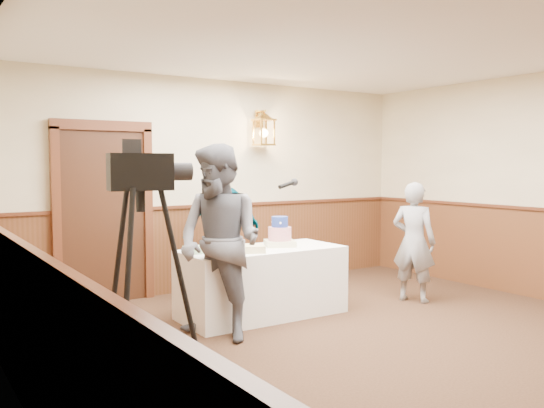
{
  "coord_description": "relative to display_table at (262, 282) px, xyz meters",
  "views": [
    {
      "loc": [
        -3.68,
        -3.4,
        1.68
      ],
      "look_at": [
        -0.33,
        1.7,
        1.25
      ],
      "focal_mm": 38.0,
      "sensor_mm": 36.0,
      "label": 1
    }
  ],
  "objects": [
    {
      "name": "display_table",
      "position": [
        0.0,
        0.0,
        0.0
      ],
      "size": [
        1.8,
        0.8,
        0.75
      ],
      "primitive_type": "cube",
      "color": "white",
      "rests_on": "ground"
    },
    {
      "name": "room_shell",
      "position": [
        0.27,
        -1.45,
        1.15
      ],
      "size": [
        6.02,
        7.02,
        2.81
      ],
      "color": "#C7B995",
      "rests_on": "ground"
    },
    {
      "name": "assistant_p",
      "position": [
        -0.03,
        0.86,
        0.49
      ],
      "size": [
        1.03,
        0.44,
        1.74
      ],
      "primitive_type": "imported",
      "rotation": [
        0.0,
        0.0,
        3.12
      ],
      "color": "#00465C",
      "rests_on": "ground"
    },
    {
      "name": "tiered_cake",
      "position": [
        0.26,
        0.04,
        0.51
      ],
      "size": [
        0.43,
        0.43,
        0.34
      ],
      "rotation": [
        0.0,
        0.0,
        -0.42
      ],
      "color": "beige",
      "rests_on": "display_table"
    },
    {
      "name": "ground",
      "position": [
        0.33,
        -1.9,
        -0.38
      ],
      "size": [
        7.0,
        7.0,
        0.0
      ],
      "primitive_type": "plane",
      "color": "#311E13",
      "rests_on": "ground"
    },
    {
      "name": "sheet_cake_green",
      "position": [
        -0.72,
        0.1,
        0.41
      ],
      "size": [
        0.31,
        0.26,
        0.07
      ],
      "primitive_type": "cube",
      "rotation": [
        0.0,
        0.0,
        -0.11
      ],
      "color": "#A3D898",
      "rests_on": "display_table"
    },
    {
      "name": "interviewer",
      "position": [
        -0.79,
        -0.51,
        0.56
      ],
      "size": [
        1.63,
        1.11,
        1.87
      ],
      "rotation": [
        0.0,
        0.0,
        -1.16
      ],
      "color": "#56575F",
      "rests_on": "ground"
    },
    {
      "name": "sheet_cake_yellow",
      "position": [
        -0.28,
        -0.14,
        0.41
      ],
      "size": [
        0.44,
        0.39,
        0.07
      ],
      "primitive_type": "cube",
      "rotation": [
        0.0,
        0.0,
        -0.41
      ],
      "color": "#D9C782",
      "rests_on": "display_table"
    },
    {
      "name": "tv_camera_rig",
      "position": [
        -1.93,
        -1.47,
        0.41
      ],
      "size": [
        0.69,
        0.64,
        1.75
      ],
      "rotation": [
        0.0,
        0.0,
        -0.18
      ],
      "color": "black",
      "rests_on": "ground"
    },
    {
      "name": "baker",
      "position": [
        1.9,
        -0.45,
        0.36
      ],
      "size": [
        0.54,
        0.63,
        1.46
      ],
      "primitive_type": "imported",
      "rotation": [
        0.0,
        0.0,
        1.99
      ],
      "color": "gray",
      "rests_on": "ground"
    }
  ]
}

